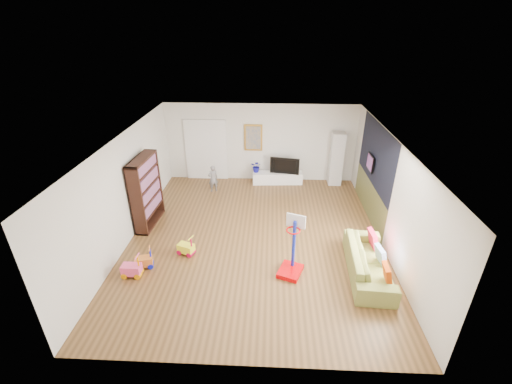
{
  "coord_description": "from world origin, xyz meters",
  "views": [
    {
      "loc": [
        0.38,
        -7.5,
        5.15
      ],
      "look_at": [
        0.0,
        0.4,
        1.15
      ],
      "focal_mm": 24.0,
      "sensor_mm": 36.0,
      "label": 1
    }
  ],
  "objects_px": {
    "media_console": "(277,178)",
    "basketball_hoop": "(292,247)",
    "bookshelf": "(146,192)",
    "sofa": "(369,262)"
  },
  "relations": [
    {
      "from": "bookshelf",
      "to": "sofa",
      "type": "relative_size",
      "value": 0.9
    },
    {
      "from": "bookshelf",
      "to": "basketball_hoop",
      "type": "relative_size",
      "value": 1.37
    },
    {
      "from": "media_console",
      "to": "basketball_hoop",
      "type": "distance_m",
      "value": 4.84
    },
    {
      "from": "sofa",
      "to": "bookshelf",
      "type": "bearing_deg",
      "value": 74.97
    },
    {
      "from": "media_console",
      "to": "basketball_hoop",
      "type": "height_order",
      "value": "basketball_hoop"
    },
    {
      "from": "bookshelf",
      "to": "basketball_hoop",
      "type": "bearing_deg",
      "value": -24.2
    },
    {
      "from": "sofa",
      "to": "media_console",
      "type": "bearing_deg",
      "value": 26.6
    },
    {
      "from": "sofa",
      "to": "basketball_hoop",
      "type": "xyz_separation_m",
      "value": [
        -1.74,
        -0.09,
        0.4
      ]
    },
    {
      "from": "media_console",
      "to": "sofa",
      "type": "height_order",
      "value": "sofa"
    },
    {
      "from": "bookshelf",
      "to": "basketball_hoop",
      "type": "xyz_separation_m",
      "value": [
        3.85,
        -1.98,
        -0.26
      ]
    }
  ]
}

